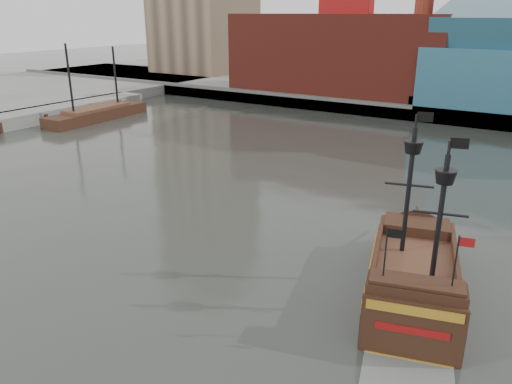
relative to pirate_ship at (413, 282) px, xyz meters
The scene contains 6 objects.
ground 12.91m from the pirate_ship, 147.45° to the right, with size 400.00×400.00×0.00m, color #252823.
promenade_far 85.77m from the pirate_ship, 97.26° to the left, with size 220.00×60.00×2.00m, color slate.
seawall 56.63m from the pirate_ship, 101.03° to the left, with size 220.00×1.00×2.60m, color #4C4C49.
pier 72.60m from the pirate_ship, 161.46° to the left, with size 6.00×40.00×2.00m, color slate.
pirate_ship is the anchor object (origin of this frame).
docked_vessel 67.26m from the pirate_ship, 155.59° to the left, with size 5.28×19.82×13.36m.
Camera 1 is at (17.29, -21.91, 17.27)m, focal length 35.00 mm.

